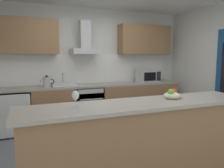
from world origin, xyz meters
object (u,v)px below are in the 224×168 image
object	(u,v)px
microwave	(148,76)
range_hood	(85,44)
fruit_bowl	(172,95)
kettle	(47,82)
oven	(88,105)
refrigerator	(16,112)
sink	(64,85)
wine_glass	(75,96)

from	to	relation	value
microwave	range_hood	world-z (taller)	range_hood
fruit_bowl	kettle	bearing A→B (deg)	119.83
kettle	microwave	bearing A→B (deg)	0.14
kettle	fruit_bowl	size ratio (longest dim) A/B	1.31
oven	refrigerator	xyz separation A→B (m)	(-1.45, -0.00, -0.03)
oven	fruit_bowl	distance (m)	2.44
microwave	range_hood	xyz separation A→B (m)	(-1.50, 0.16, 0.74)
refrigerator	range_hood	bearing A→B (deg)	5.21
range_hood	fruit_bowl	distance (m)	2.61
sink	range_hood	size ratio (longest dim) A/B	0.69
oven	sink	size ratio (longest dim) A/B	1.60
microwave	kettle	world-z (taller)	microwave
range_hood	wine_glass	xyz separation A→B (m)	(-0.78, -2.50, -0.68)
oven	wine_glass	xyz separation A→B (m)	(-0.78, -2.37, 0.65)
wine_glass	fruit_bowl	size ratio (longest dim) A/B	0.81
range_hood	fruit_bowl	size ratio (longest dim) A/B	3.27
microwave	fruit_bowl	size ratio (longest dim) A/B	2.27
sink	kettle	size ratio (longest dim) A/B	1.73
refrigerator	range_hood	distance (m)	1.99
refrigerator	fruit_bowl	size ratio (longest dim) A/B	3.86
oven	fruit_bowl	xyz separation A→B (m)	(0.47, -2.32, 0.57)
microwave	refrigerator	bearing A→B (deg)	179.51
microwave	wine_glass	world-z (taller)	microwave
refrigerator	sink	xyz separation A→B (m)	(0.95, 0.01, 0.50)
sink	fruit_bowl	xyz separation A→B (m)	(0.96, -2.33, 0.10)
kettle	fruit_bowl	world-z (taller)	kettle
refrigerator	wine_glass	size ratio (longest dim) A/B	4.78
refrigerator	range_hood	size ratio (longest dim) A/B	1.18
oven	wine_glass	world-z (taller)	wine_glass
sink	kettle	bearing A→B (deg)	-172.70
oven	fruit_bowl	bearing A→B (deg)	-78.64
oven	refrigerator	world-z (taller)	oven
kettle	wine_glass	distance (m)	2.34
oven	kettle	world-z (taller)	kettle
refrigerator	kettle	bearing A→B (deg)	-2.93
refrigerator	fruit_bowl	world-z (taller)	fruit_bowl
range_hood	sink	bearing A→B (deg)	-166.60
range_hood	kettle	bearing A→B (deg)	-169.08
microwave	kettle	bearing A→B (deg)	-179.86
microwave	sink	distance (m)	2.00
fruit_bowl	microwave	bearing A→B (deg)	65.71
kettle	wine_glass	world-z (taller)	wine_glass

